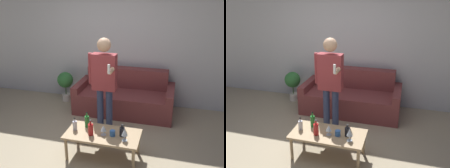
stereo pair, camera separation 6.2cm
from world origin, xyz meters
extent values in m
plane|color=tan|center=(0.00, 0.00, 0.00)|extent=(16.00, 16.00, 0.00)
cube|color=silver|center=(0.00, 2.10, 1.35)|extent=(8.00, 0.06, 2.70)
cube|color=brown|center=(0.34, 1.45, 0.22)|extent=(1.65, 0.62, 0.43)
cube|color=brown|center=(0.34, 1.88, 0.42)|extent=(1.65, 0.24, 0.83)
cube|color=brown|center=(-0.56, 1.57, 0.28)|extent=(0.14, 0.86, 0.57)
cube|color=brown|center=(1.23, 1.57, 0.28)|extent=(0.14, 0.86, 0.57)
cube|color=tan|center=(0.35, 0.05, 0.38)|extent=(1.07, 0.52, 0.03)
cylinder|color=tan|center=(-0.14, -0.17, 0.18)|extent=(0.04, 0.04, 0.36)
cylinder|color=tan|center=(0.84, -0.17, 0.18)|extent=(0.04, 0.04, 0.36)
cylinder|color=tan|center=(-0.14, 0.26, 0.18)|extent=(0.04, 0.04, 0.36)
cylinder|color=tan|center=(0.84, 0.26, 0.18)|extent=(0.04, 0.04, 0.36)
cylinder|color=#B21E1E|center=(0.20, -0.03, 0.47)|extent=(0.07, 0.07, 0.17)
cylinder|color=#B21E1E|center=(0.20, -0.03, 0.59)|extent=(0.03, 0.03, 0.07)
cylinder|color=black|center=(0.20, -0.03, 0.62)|extent=(0.03, 0.03, 0.01)
cylinder|color=silver|center=(-0.07, 0.04, 0.46)|extent=(0.06, 0.06, 0.14)
cylinder|color=silver|center=(-0.07, 0.04, 0.55)|extent=(0.02, 0.02, 0.05)
cylinder|color=black|center=(-0.07, 0.04, 0.57)|extent=(0.03, 0.03, 0.01)
cylinder|color=#23752D|center=(0.07, 0.16, 0.48)|extent=(0.07, 0.07, 0.18)
cylinder|color=#23752D|center=(0.07, 0.16, 0.60)|extent=(0.03, 0.03, 0.07)
cylinder|color=black|center=(0.07, 0.16, 0.63)|extent=(0.03, 0.03, 0.01)
cylinder|color=black|center=(0.63, 0.05, 0.46)|extent=(0.07, 0.07, 0.13)
cylinder|color=black|center=(0.63, 0.05, 0.55)|extent=(0.03, 0.03, 0.05)
cylinder|color=black|center=(0.63, 0.05, 0.56)|extent=(0.03, 0.03, 0.01)
cylinder|color=silver|center=(0.37, 0.01, 0.39)|extent=(0.08, 0.08, 0.01)
cylinder|color=silver|center=(0.37, 0.01, 0.43)|extent=(0.01, 0.01, 0.06)
cone|color=silver|center=(0.37, 0.01, 0.50)|extent=(0.08, 0.08, 0.08)
cylinder|color=silver|center=(0.69, -0.05, 0.39)|extent=(0.08, 0.08, 0.01)
cylinder|color=silver|center=(0.69, -0.05, 0.43)|extent=(0.01, 0.01, 0.08)
cone|color=silver|center=(0.69, -0.05, 0.52)|extent=(0.08, 0.08, 0.10)
cylinder|color=#3366B2|center=(0.50, 0.02, 0.43)|extent=(0.08, 0.08, 0.08)
cylinder|color=navy|center=(0.10, 0.72, 0.40)|extent=(0.11, 0.11, 0.79)
cylinder|color=navy|center=(0.26, 0.72, 0.40)|extent=(0.11, 0.11, 0.79)
cube|color=#933338|center=(0.18, 0.72, 1.09)|extent=(0.39, 0.17, 0.60)
sphere|color=tan|center=(0.18, 0.72, 1.53)|extent=(0.22, 0.22, 0.22)
cylinder|color=#933338|center=(-0.05, 0.72, 1.14)|extent=(0.07, 0.07, 0.51)
cylinder|color=tan|center=(0.34, 0.59, 1.18)|extent=(0.07, 0.26, 0.07)
cube|color=white|center=(0.34, 0.42, 1.24)|extent=(0.03, 0.03, 0.14)
cylinder|color=silver|center=(-1.03, 1.77, 0.08)|extent=(0.18, 0.18, 0.16)
cylinder|color=#476B38|center=(-1.03, 1.77, 0.26)|extent=(0.02, 0.02, 0.21)
sphere|color=#337A38|center=(-1.03, 1.77, 0.49)|extent=(0.34, 0.34, 0.34)
camera|label=1|loc=(1.27, -2.92, 2.31)|focal=40.00mm
camera|label=2|loc=(1.33, -2.90, 2.31)|focal=40.00mm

